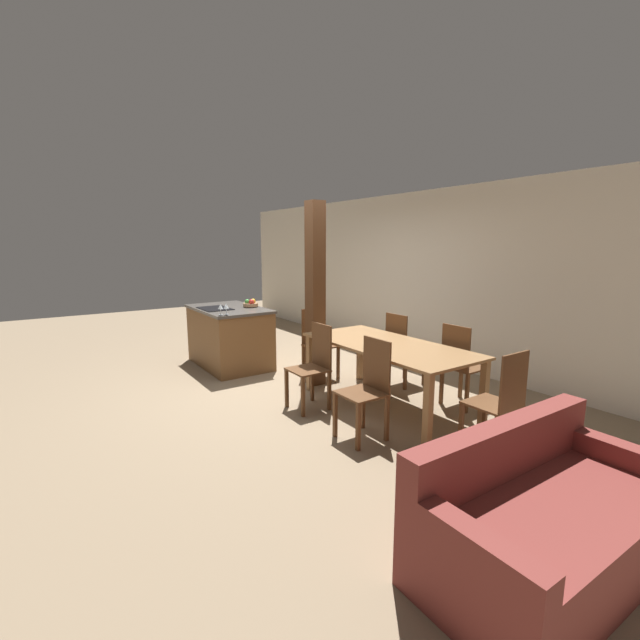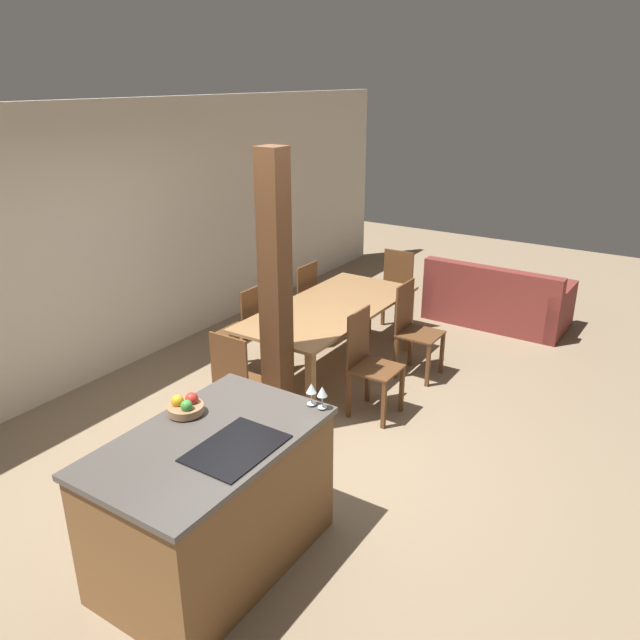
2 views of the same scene
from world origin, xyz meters
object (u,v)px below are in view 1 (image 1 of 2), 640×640
Objects in this scene: kitchen_island at (230,336)px; dining_chair_near_left at (313,365)px; wine_glass_near at (220,307)px; dining_chair_far_left at (402,348)px; wine_glass_middle at (226,306)px; dining_chair_foot_end at (500,402)px; couch at (545,522)px; timber_post at (315,295)px; dining_chair_head_end at (318,341)px; dining_table at (388,351)px; dining_chair_near_right at (367,387)px; fruit_bowl at (251,304)px; dining_chair_far_right at (461,364)px.

dining_chair_near_left reaches higher than kitchen_island.
dining_chair_far_left is (1.54, 1.90, -0.52)m from wine_glass_near.
wine_glass_middle is 0.15× the size of dining_chair_foot_end.
couch is (2.84, -0.27, -0.23)m from dining_chair_near_left.
dining_chair_far_left is at bearing 52.66° from timber_post.
dining_chair_head_end is at bearing 143.56° from dining_chair_near_left.
timber_post reaches higher than couch.
dining_chair_head_end is 0.40× the size of timber_post.
dining_chair_far_left reaches higher than kitchen_island.
dining_chair_far_left is at bearing 49.75° from wine_glass_middle.
dining_table is 2.16× the size of dining_chair_head_end.
dining_chair_near_right reaches higher than kitchen_island.
dining_chair_near_left is (2.05, -0.20, -0.46)m from fruit_bowl.
dining_chair_foot_end is 0.58× the size of couch.
couch is at bearing -12.14° from timber_post.
dining_chair_near_right and dining_chair_far_right have the same top height.
kitchen_island is 0.95m from wine_glass_near.
dining_chair_near_right is 1.00× the size of dining_chair_head_end.
dining_chair_head_end is 0.77m from timber_post.
dining_chair_far_right is 2.54m from couch.
timber_post is at bearing 163.23° from dining_chair_near_right.
fruit_bowl is 2.59m from dining_table.
kitchen_island is 6.34× the size of fruit_bowl.
timber_post is at bearing 47.03° from wine_glass_middle.
kitchen_island is at bearing 25.85° from dining_chair_far_right.
dining_table is at bearing 11.30° from fruit_bowl.
dining_chair_head_end is at bearing 24.69° from fruit_bowl.
wine_glass_near is at bearing -162.39° from dining_chair_near_left.
timber_post reaches higher than dining_chair_far_right.
dining_chair_far_left is (-0.95, 1.41, 0.00)m from dining_chair_near_right.
dining_table is 1.44m from dining_chair_head_end.
dining_chair_head_end is (-0.96, -0.71, 0.00)m from dining_chair_far_left.
dining_chair_foot_end reaches higher than dining_table.
wine_glass_near is 0.15× the size of dining_chair_foot_end.
wine_glass_middle is at bearing 49.75° from dining_chair_far_left.
dining_table is at bearing 56.17° from dining_chair_far_right.
fruit_bowl reaches higher than dining_chair_far_right.
timber_post is at bearing -85.38° from dining_chair_foot_end.
dining_chair_near_right is 0.40× the size of timber_post.
wine_glass_near is at bearing -53.20° from fruit_bowl.
dining_chair_far_left is at bearing 0.00° from dining_chair_far_right.
timber_post reaches higher than dining_chair_near_right.
kitchen_island is 1.49× the size of dining_chair_far_left.
dining_chair_far_right reaches higher than couch.
dining_chair_head_end is (0.58, 1.19, -0.52)m from wine_glass_near.
dining_chair_far_right is at bearing 56.17° from dining_chair_near_left.
dining_chair_far_right is 0.58× the size of couch.
dining_chair_head_end is at bearing 140.76° from timber_post.
dining_chair_far_right reaches higher than kitchen_island.
timber_post is (0.84, 0.98, 0.18)m from wine_glass_near.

